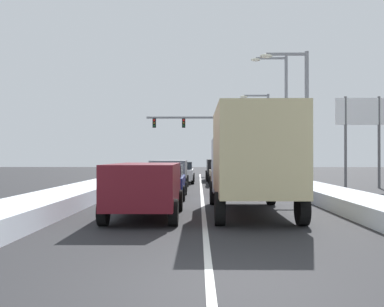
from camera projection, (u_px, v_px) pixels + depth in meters
name	position (u px, v px, depth m)	size (l,w,h in m)	color
ground_plane	(202.00, 194.00, 22.60)	(120.00, 120.00, 0.00)	#28282B
lane_stripe_between_right_lane_and_center_lane	(201.00, 189.00, 26.68)	(0.14, 44.88, 0.01)	silver
snow_bank_right_shoulder	(292.00, 184.00, 26.61)	(1.93, 44.88, 0.54)	silver
snow_bank_left_shoulder	(111.00, 184.00, 26.76)	(2.07, 44.88, 0.57)	silver
box_truck_right_lane_nearest	(251.00, 156.00, 14.83)	(2.53, 7.20, 3.36)	#B7BABF
sedan_red_right_lane_second	(236.00, 178.00, 23.29)	(2.00, 4.50, 1.51)	maroon
sedan_tan_right_lane_third	(224.00, 174.00, 29.98)	(2.00, 4.50, 1.51)	#937F60
suv_black_right_lane_fourth	(220.00, 168.00, 35.86)	(2.16, 4.90, 1.67)	black
suv_maroon_center_lane_nearest	(146.00, 185.00, 14.01)	(2.16, 4.90, 1.67)	maroon
sedan_navy_center_lane_second	(164.00, 181.00, 20.71)	(2.00, 4.50, 1.51)	navy
suv_gray_center_lane_third	(170.00, 171.00, 26.74)	(2.16, 4.90, 1.67)	slate
sedan_white_center_lane_fourth	(181.00, 172.00, 32.60)	(2.00, 4.50, 1.51)	silver
traffic_light_gantry	(211.00, 129.00, 47.08)	(10.60, 0.47, 6.20)	slate
street_lamp_right_near	(300.00, 107.00, 24.60)	(2.66, 0.36, 7.60)	gray
street_lamp_right_mid	(282.00, 108.00, 32.76)	(2.66, 0.36, 9.15)	gray
street_lamp_right_far	(264.00, 127.00, 40.91)	(2.66, 0.36, 7.55)	gray
roadside_sign_right	(362.00, 121.00, 27.19)	(3.20, 0.16, 5.50)	#59595B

